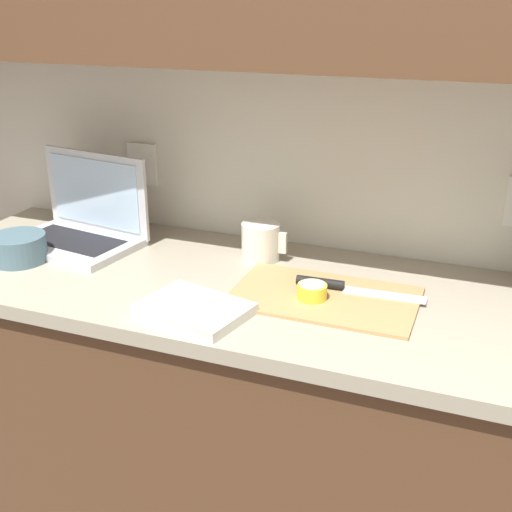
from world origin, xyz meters
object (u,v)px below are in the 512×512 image
cutting_board (324,297)px  measuring_cup (261,242)px  knife (337,286)px  lemon_half_cut (312,291)px  bowl_white (18,248)px  laptop (82,222)px

cutting_board → measuring_cup: bearing=142.0°
knife → lemon_half_cut: (-0.04, -0.07, 0.01)m
cutting_board → knife: (0.02, 0.04, 0.01)m
cutting_board → lemon_half_cut: 0.04m
knife → bowl_white: bowl_white is taller
knife → bowl_white: size_ratio=2.11×
cutting_board → knife: knife is taller
knife → lemon_half_cut: lemon_half_cut is taller
lemon_half_cut → measuring_cup: measuring_cup is taller
measuring_cup → bowl_white: 0.62m
bowl_white → cutting_board: bearing=4.7°
laptop → bowl_white: size_ratio=2.66×
measuring_cup → bowl_white: (-0.57, -0.23, -0.01)m
laptop → measuring_cup: size_ratio=3.15×
cutting_board → bowl_white: bowl_white is taller
cutting_board → bowl_white: size_ratio=2.94×
cutting_board → measuring_cup: (-0.21, 0.17, 0.04)m
knife → measuring_cup: bearing=149.4°
laptop → knife: laptop is taller
laptop → cutting_board: bearing=0.1°
cutting_board → laptop: bearing=171.6°
laptop → bowl_white: bearing=-105.3°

